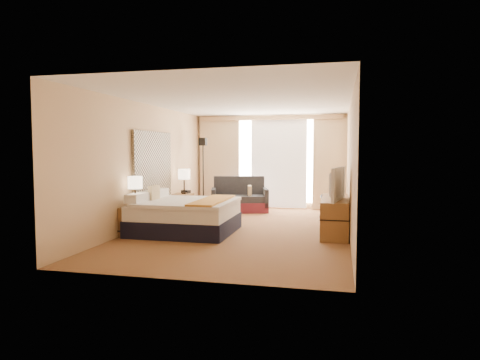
% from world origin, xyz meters
% --- Properties ---
extents(floor, '(4.20, 7.00, 0.02)m').
position_xyz_m(floor, '(0.00, 0.00, 0.00)').
color(floor, maroon).
rests_on(floor, ground).
extents(ceiling, '(4.20, 7.00, 0.02)m').
position_xyz_m(ceiling, '(0.00, 0.00, 2.60)').
color(ceiling, white).
rests_on(ceiling, wall_back).
extents(wall_back, '(4.20, 0.02, 2.60)m').
position_xyz_m(wall_back, '(0.00, 3.50, 1.30)').
color(wall_back, tan).
rests_on(wall_back, ground).
extents(wall_front, '(4.20, 0.02, 2.60)m').
position_xyz_m(wall_front, '(0.00, -3.50, 1.30)').
color(wall_front, tan).
rests_on(wall_front, ground).
extents(wall_left, '(0.02, 7.00, 2.60)m').
position_xyz_m(wall_left, '(-2.10, 0.00, 1.30)').
color(wall_left, tan).
rests_on(wall_left, ground).
extents(wall_right, '(0.02, 7.00, 2.60)m').
position_xyz_m(wall_right, '(2.10, 0.00, 1.30)').
color(wall_right, tan).
rests_on(wall_right, ground).
extents(headboard, '(0.06, 1.85, 1.50)m').
position_xyz_m(headboard, '(-2.06, 0.20, 1.28)').
color(headboard, black).
rests_on(headboard, wall_left).
extents(nightstand_left, '(0.45, 0.52, 0.55)m').
position_xyz_m(nightstand_left, '(-1.87, -1.05, 0.28)').
color(nightstand_left, brown).
rests_on(nightstand_left, floor).
extents(nightstand_right, '(0.45, 0.52, 0.55)m').
position_xyz_m(nightstand_right, '(-1.87, 1.45, 0.28)').
color(nightstand_right, brown).
rests_on(nightstand_right, floor).
extents(media_dresser, '(0.50, 1.80, 0.70)m').
position_xyz_m(media_dresser, '(1.83, 0.00, 0.35)').
color(media_dresser, brown).
rests_on(media_dresser, floor).
extents(window, '(2.30, 0.02, 2.30)m').
position_xyz_m(window, '(0.25, 3.47, 1.32)').
color(window, white).
rests_on(window, wall_back).
extents(curtains, '(4.12, 0.19, 2.56)m').
position_xyz_m(curtains, '(-0.00, 3.39, 1.41)').
color(curtains, beige).
rests_on(curtains, floor).
extents(bed, '(1.89, 1.73, 0.92)m').
position_xyz_m(bed, '(-1.06, -0.55, 0.34)').
color(bed, black).
rests_on(bed, floor).
extents(loveseat, '(1.63, 1.16, 0.92)m').
position_xyz_m(loveseat, '(-0.66, 2.54, 0.30)').
color(loveseat, maroon).
rests_on(loveseat, floor).
extents(floor_lamp, '(0.25, 0.25, 1.95)m').
position_xyz_m(floor_lamp, '(-1.60, 2.30, 1.38)').
color(floor_lamp, black).
rests_on(floor_lamp, floor).
extents(desk_chair, '(0.51, 0.51, 1.06)m').
position_xyz_m(desk_chair, '(1.75, 2.07, 0.47)').
color(desk_chair, black).
rests_on(desk_chair, floor).
extents(lamp_left, '(0.27, 0.27, 0.58)m').
position_xyz_m(lamp_left, '(-1.88, -1.01, 1.00)').
color(lamp_left, black).
rests_on(lamp_left, nightstand_left).
extents(lamp_right, '(0.29, 0.29, 0.61)m').
position_xyz_m(lamp_right, '(-1.81, 1.44, 1.02)').
color(lamp_right, black).
rests_on(lamp_right, nightstand_right).
extents(tissue_box, '(0.17, 0.17, 0.12)m').
position_xyz_m(tissue_box, '(-1.81, -0.87, 0.61)').
color(tissue_box, '#90BADE').
rests_on(tissue_box, nightstand_left).
extents(telephone, '(0.23, 0.20, 0.08)m').
position_xyz_m(telephone, '(-1.83, 1.61, 0.59)').
color(telephone, black).
rests_on(telephone, nightstand_right).
extents(television, '(0.33, 1.07, 0.61)m').
position_xyz_m(television, '(1.78, -0.43, 1.01)').
color(television, black).
rests_on(television, media_dresser).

